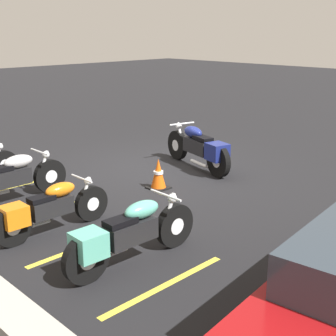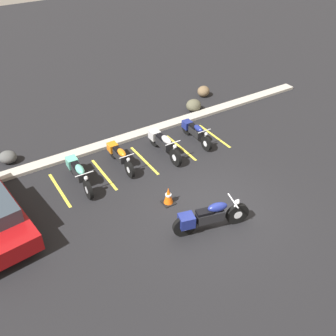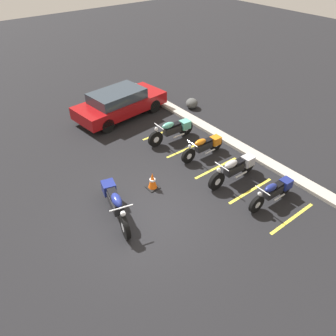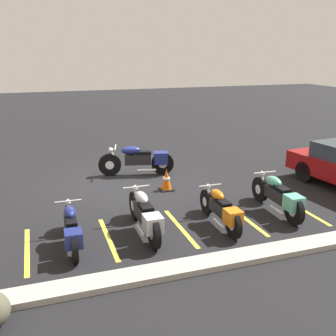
{
  "view_description": "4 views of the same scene",
  "coord_description": "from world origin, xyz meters",
  "px_view_note": "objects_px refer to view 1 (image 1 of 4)",
  "views": [
    {
      "loc": [
        -7.63,
        7.28,
        3.15
      ],
      "look_at": [
        -1.51,
        1.23,
        0.58
      ],
      "focal_mm": 50.0,
      "sensor_mm": 36.0,
      "label": 1
    },
    {
      "loc": [
        -6.22,
        -7.22,
        8.56
      ],
      "look_at": [
        -0.6,
        1.73,
        0.83
      ],
      "focal_mm": 42.0,
      "sensor_mm": 36.0,
      "label": 2
    },
    {
      "loc": [
        6.15,
        -3.87,
        7.28
      ],
      "look_at": [
        -0.85,
        1.56,
        0.71
      ],
      "focal_mm": 35.0,
      "sensor_mm": 36.0,
      "label": 3
    },
    {
      "loc": [
        2.43,
        11.26,
        3.89
      ],
      "look_at": [
        -1.13,
        0.88,
        0.61
      ],
      "focal_mm": 42.0,
      "sensor_mm": 36.0,
      "label": 4
    }
  ],
  "objects_px": {
    "motorcycle_navy_featured": "(200,148)",
    "traffic_cone": "(158,175)",
    "parked_bike_2": "(6,179)",
    "parked_bike_1": "(48,209)",
    "parked_bike_0": "(127,234)"
  },
  "relations": [
    {
      "from": "parked_bike_0",
      "to": "traffic_cone",
      "type": "bearing_deg",
      "value": 40.75
    },
    {
      "from": "parked_bike_0",
      "to": "traffic_cone",
      "type": "relative_size",
      "value": 3.56
    },
    {
      "from": "motorcycle_navy_featured",
      "to": "parked_bike_0",
      "type": "distance_m",
      "value": 4.84
    },
    {
      "from": "motorcycle_navy_featured",
      "to": "parked_bike_2",
      "type": "height_order",
      "value": "motorcycle_navy_featured"
    },
    {
      "from": "parked_bike_0",
      "to": "parked_bike_2",
      "type": "relative_size",
      "value": 0.99
    },
    {
      "from": "parked_bike_2",
      "to": "motorcycle_navy_featured",
      "type": "bearing_deg",
      "value": -13.56
    },
    {
      "from": "motorcycle_navy_featured",
      "to": "traffic_cone",
      "type": "relative_size",
      "value": 3.82
    },
    {
      "from": "traffic_cone",
      "to": "parked_bike_0",
      "type": "bearing_deg",
      "value": 128.98
    },
    {
      "from": "parked_bike_0",
      "to": "traffic_cone",
      "type": "height_order",
      "value": "parked_bike_0"
    },
    {
      "from": "parked_bike_0",
      "to": "parked_bike_2",
      "type": "bearing_deg",
      "value": 92.43
    },
    {
      "from": "parked_bike_2",
      "to": "parked_bike_1",
      "type": "bearing_deg",
      "value": -95.79
    },
    {
      "from": "traffic_cone",
      "to": "parked_bike_2",
      "type": "bearing_deg",
      "value": 62.0
    },
    {
      "from": "parked_bike_2",
      "to": "traffic_cone",
      "type": "height_order",
      "value": "parked_bike_2"
    },
    {
      "from": "motorcycle_navy_featured",
      "to": "traffic_cone",
      "type": "distance_m",
      "value": 1.7
    },
    {
      "from": "motorcycle_navy_featured",
      "to": "parked_bike_1",
      "type": "bearing_deg",
      "value": 113.51
    }
  ]
}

